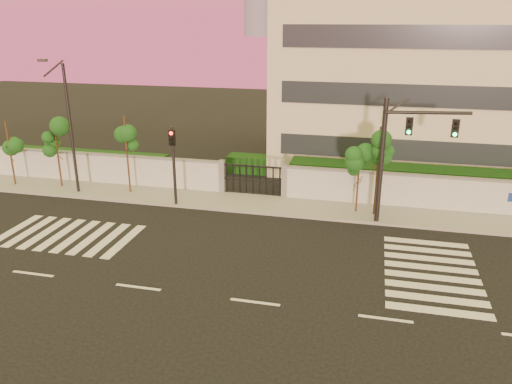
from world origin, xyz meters
TOP-DOWN VIEW (x-y plane):
  - ground at (0.00, 0.00)m, footprint 120.00×120.00m
  - sidewalk at (0.00, 10.50)m, footprint 60.00×3.00m
  - perimeter_wall at (0.10, 12.00)m, footprint 60.00×0.36m
  - hedge_row at (1.17, 14.74)m, footprint 41.00×4.25m
  - institutional_building at (9.00, 21.99)m, footprint 24.40×12.40m
  - road_markings at (-1.58, 3.76)m, footprint 57.00×7.62m
  - street_tree_a at (-18.76, 10.22)m, footprint 1.41×1.13m
  - street_tree_b at (-15.55, 10.62)m, footprint 1.52×1.21m
  - street_tree_c at (-10.64, 10.60)m, footprint 1.39×1.10m
  - street_tree_d at (3.44, 10.49)m, footprint 1.33×1.06m
  - street_tree_e at (4.45, 10.29)m, footprint 1.45×1.16m
  - traffic_signal_main at (5.43, 9.28)m, footprint 4.29×0.83m
  - traffic_signal_secondary at (-7.03, 9.22)m, footprint 0.37×0.35m
  - streetlight_west at (-13.92, 9.74)m, footprint 0.50×2.03m

SIDE VIEW (x-z plane):
  - ground at x=0.00m, z-range 0.00..0.00m
  - road_markings at x=-1.58m, z-range 0.00..0.02m
  - sidewalk at x=0.00m, z-range 0.00..0.15m
  - hedge_row at x=1.17m, z-range -0.08..1.72m
  - perimeter_wall at x=0.10m, z-range -0.03..2.17m
  - street_tree_d at x=3.44m, z-range 0.93..4.85m
  - traffic_signal_secondary at x=-7.03m, z-range 0.65..5.45m
  - street_tree_a at x=-18.76m, z-range 1.03..5.42m
  - street_tree_b at x=-15.55m, z-range 1.05..5.48m
  - street_tree_c at x=-10.64m, z-range 1.18..6.18m
  - street_tree_e at x=4.45m, z-range 1.21..6.35m
  - traffic_signal_main at x=5.43m, z-range 0.90..7.70m
  - streetlight_west at x=-13.92m, z-range 0.34..8.80m
  - institutional_building at x=9.00m, z-range 0.03..12.28m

